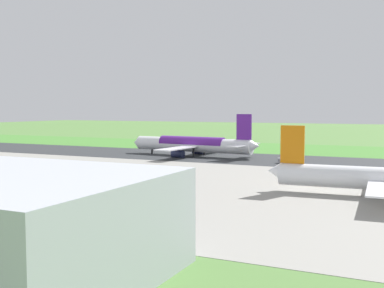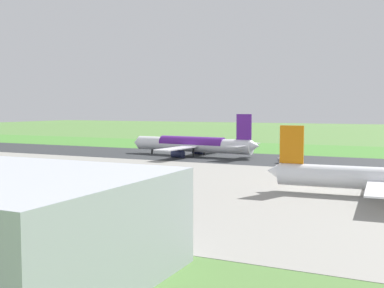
% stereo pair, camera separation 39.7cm
% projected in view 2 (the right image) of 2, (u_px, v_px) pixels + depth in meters
% --- Properties ---
extents(ground_plane, '(800.00, 800.00, 0.00)m').
position_uv_depth(ground_plane, '(201.00, 156.00, 177.49)').
color(ground_plane, '#547F3D').
extents(runway_asphalt, '(600.00, 38.58, 0.06)m').
position_uv_depth(runway_asphalt, '(201.00, 156.00, 177.49)').
color(runway_asphalt, '#2D3033').
rests_on(runway_asphalt, ground).
extents(apron_concrete, '(440.00, 110.00, 0.05)m').
position_uv_depth(apron_concrete, '(117.00, 175.00, 128.56)').
color(apron_concrete, gray).
rests_on(apron_concrete, ground).
extents(grass_verge_foreground, '(600.00, 80.00, 0.04)m').
position_uv_depth(grass_verge_foreground, '(234.00, 149.00, 209.06)').
color(grass_verge_foreground, '#478534').
rests_on(grass_verge_foreground, ground).
extents(airliner_main, '(54.15, 44.36, 15.88)m').
position_uv_depth(airliner_main, '(193.00, 144.00, 178.47)').
color(airliner_main, white).
rests_on(airliner_main, ground).
extents(service_truck_baggage, '(6.22, 3.99, 2.65)m').
position_uv_depth(service_truck_baggage, '(288.00, 159.00, 154.79)').
color(service_truck_baggage, gray).
rests_on(service_truck_baggage, ground).
extents(no_stopping_sign, '(0.60, 0.10, 2.73)m').
position_uv_depth(no_stopping_sign, '(213.00, 145.00, 210.69)').
color(no_stopping_sign, slate).
rests_on(no_stopping_sign, ground).
extents(traffic_cone_orange, '(0.40, 0.40, 0.55)m').
position_uv_depth(traffic_cone_orange, '(200.00, 147.00, 215.61)').
color(traffic_cone_orange, orange).
rests_on(traffic_cone_orange, ground).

